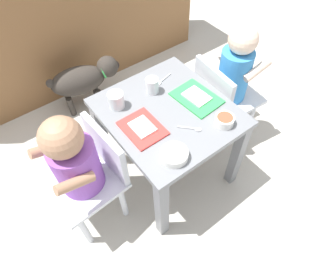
{
  "coord_description": "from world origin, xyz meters",
  "views": [
    {
      "loc": [
        -0.51,
        -0.66,
        1.34
      ],
      "look_at": [
        0.0,
        0.0,
        0.3
      ],
      "focal_mm": 30.89,
      "sensor_mm": 36.0,
      "label": 1
    }
  ],
  "objects_px": {
    "dog": "(84,79)",
    "water_cup_right": "(116,101)",
    "food_tray_left": "(142,128)",
    "cereal_bowl_right_side": "(174,155)",
    "spoon_by_right_tray": "(192,129)",
    "spoon_by_left_tray": "(162,80)",
    "dining_table": "(168,124)",
    "water_cup_left": "(152,86)",
    "seated_child_right": "(232,75)",
    "veggie_bowl_far": "(224,120)",
    "seated_child_left": "(78,163)",
    "food_tray_right": "(197,97)"
  },
  "relations": [
    {
      "from": "dog",
      "to": "water_cup_right",
      "type": "distance_m",
      "value": 0.63
    },
    {
      "from": "food_tray_left",
      "to": "cereal_bowl_right_side",
      "type": "relative_size",
      "value": 1.75
    },
    {
      "from": "dog",
      "to": "spoon_by_right_tray",
      "type": "bearing_deg",
      "value": -83.07
    },
    {
      "from": "spoon_by_left_tray",
      "to": "dining_table",
      "type": "bearing_deg",
      "value": -119.57
    },
    {
      "from": "water_cup_right",
      "to": "cereal_bowl_right_side",
      "type": "bearing_deg",
      "value": -85.44
    },
    {
      "from": "dog",
      "to": "water_cup_left",
      "type": "bearing_deg",
      "value": -79.45
    },
    {
      "from": "spoon_by_left_tray",
      "to": "spoon_by_right_tray",
      "type": "relative_size",
      "value": 1.22
    },
    {
      "from": "seated_child_right",
      "to": "veggie_bowl_far",
      "type": "relative_size",
      "value": 8.78
    },
    {
      "from": "spoon_by_left_tray",
      "to": "cereal_bowl_right_side",
      "type": "bearing_deg",
      "value": -121.01
    },
    {
      "from": "water_cup_right",
      "to": "seated_child_right",
      "type": "bearing_deg",
      "value": -12.82
    },
    {
      "from": "dining_table",
      "to": "veggie_bowl_far",
      "type": "xyz_separation_m",
      "value": [
        0.13,
        -0.19,
        0.11
      ]
    },
    {
      "from": "dining_table",
      "to": "dog",
      "type": "xyz_separation_m",
      "value": [
        -0.09,
        0.71,
        -0.17
      ]
    },
    {
      "from": "spoon_by_left_tray",
      "to": "water_cup_right",
      "type": "bearing_deg",
      "value": -176.95
    },
    {
      "from": "food_tray_left",
      "to": "cereal_bowl_right_side",
      "type": "distance_m",
      "value": 0.18
    },
    {
      "from": "seated_child_right",
      "to": "veggie_bowl_far",
      "type": "xyz_separation_m",
      "value": [
        -0.28,
        -0.22,
        0.05
      ]
    },
    {
      "from": "water_cup_left",
      "to": "spoon_by_right_tray",
      "type": "xyz_separation_m",
      "value": [
        -0.0,
        -0.27,
        -0.03
      ]
    },
    {
      "from": "food_tray_left",
      "to": "veggie_bowl_far",
      "type": "height_order",
      "value": "veggie_bowl_far"
    },
    {
      "from": "seated_child_right",
      "to": "spoon_by_left_tray",
      "type": "bearing_deg",
      "value": 155.93
    },
    {
      "from": "seated_child_left",
      "to": "spoon_by_left_tray",
      "type": "distance_m",
      "value": 0.53
    },
    {
      "from": "water_cup_left",
      "to": "food_tray_right",
      "type": "bearing_deg",
      "value": -50.79
    },
    {
      "from": "water_cup_right",
      "to": "veggie_bowl_far",
      "type": "distance_m",
      "value": 0.45
    },
    {
      "from": "seated_child_right",
      "to": "water_cup_left",
      "type": "height_order",
      "value": "seated_child_right"
    },
    {
      "from": "seated_child_left",
      "to": "water_cup_left",
      "type": "relative_size",
      "value": 9.78
    },
    {
      "from": "seated_child_right",
      "to": "cereal_bowl_right_side",
      "type": "height_order",
      "value": "seated_child_right"
    },
    {
      "from": "water_cup_right",
      "to": "cereal_bowl_right_side",
      "type": "height_order",
      "value": "water_cup_right"
    },
    {
      "from": "dog",
      "to": "water_cup_right",
      "type": "bearing_deg",
      "value": -96.72
    },
    {
      "from": "food_tray_right",
      "to": "dog",
      "type": "bearing_deg",
      "value": 107.71
    },
    {
      "from": "dining_table",
      "to": "food_tray_left",
      "type": "relative_size",
      "value": 3.06
    },
    {
      "from": "seated_child_right",
      "to": "food_tray_left",
      "type": "distance_m",
      "value": 0.56
    },
    {
      "from": "food_tray_right",
      "to": "cereal_bowl_right_side",
      "type": "height_order",
      "value": "cereal_bowl_right_side"
    },
    {
      "from": "spoon_by_left_tray",
      "to": "dog",
      "type": "bearing_deg",
      "value": 108.65
    },
    {
      "from": "spoon_by_left_tray",
      "to": "food_tray_left",
      "type": "bearing_deg",
      "value": -142.1
    },
    {
      "from": "seated_child_left",
      "to": "veggie_bowl_far",
      "type": "distance_m",
      "value": 0.59
    },
    {
      "from": "dining_table",
      "to": "water_cup_right",
      "type": "height_order",
      "value": "water_cup_right"
    },
    {
      "from": "food_tray_right",
      "to": "water_cup_right",
      "type": "relative_size",
      "value": 3.08
    },
    {
      "from": "veggie_bowl_far",
      "to": "spoon_by_left_tray",
      "type": "bearing_deg",
      "value": 96.49
    },
    {
      "from": "cereal_bowl_right_side",
      "to": "spoon_by_left_tray",
      "type": "height_order",
      "value": "cereal_bowl_right_side"
    },
    {
      "from": "dog",
      "to": "water_cup_right",
      "type": "relative_size",
      "value": 6.24
    },
    {
      "from": "seated_child_left",
      "to": "food_tray_right",
      "type": "height_order",
      "value": "seated_child_left"
    },
    {
      "from": "spoon_by_right_tray",
      "to": "cereal_bowl_right_side",
      "type": "bearing_deg",
      "value": -155.87
    },
    {
      "from": "food_tray_right",
      "to": "spoon_by_right_tray",
      "type": "relative_size",
      "value": 2.61
    },
    {
      "from": "food_tray_left",
      "to": "water_cup_right",
      "type": "bearing_deg",
      "value": 94.62
    },
    {
      "from": "food_tray_right",
      "to": "water_cup_right",
      "type": "xyz_separation_m",
      "value": [
        -0.3,
        0.17,
        0.02
      ]
    },
    {
      "from": "food_tray_right",
      "to": "dining_table",
      "type": "bearing_deg",
      "value": 172.51
    },
    {
      "from": "seated_child_left",
      "to": "water_cup_left",
      "type": "xyz_separation_m",
      "value": [
        0.43,
        0.12,
        0.07
      ]
    },
    {
      "from": "seated_child_right",
      "to": "veggie_bowl_far",
      "type": "height_order",
      "value": "seated_child_right"
    },
    {
      "from": "dog",
      "to": "water_cup_left",
      "type": "relative_size",
      "value": 6.35
    },
    {
      "from": "spoon_by_right_tray",
      "to": "food_tray_right",
      "type": "bearing_deg",
      "value": 43.21
    },
    {
      "from": "food_tray_right",
      "to": "water_cup_left",
      "type": "bearing_deg",
      "value": 129.21
    },
    {
      "from": "cereal_bowl_right_side",
      "to": "water_cup_left",
      "type": "bearing_deg",
      "value": 66.89
    }
  ]
}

